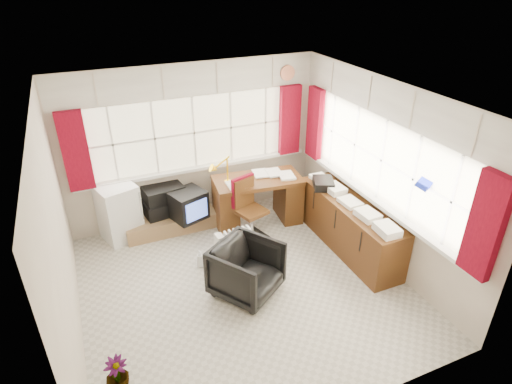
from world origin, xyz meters
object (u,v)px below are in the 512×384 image
office_chair (247,270)px  tv_bench (171,222)px  crt_tv (188,205)px  desk_lamp (227,164)px  task_chair (247,206)px  credenza (349,225)px  mini_fridge (119,212)px  desk (258,198)px  radiator (236,255)px

office_chair → tv_bench: (-0.55, 1.83, -0.23)m
tv_bench → crt_tv: (0.26, -0.17, 0.35)m
tv_bench → office_chair: bearing=-73.4°
desk_lamp → office_chair: desk_lamp is taller
desk_lamp → crt_tv: size_ratio=0.73×
task_chair → credenza: size_ratio=0.49×
credenza → mini_fridge: (-3.01, 1.60, 0.05)m
desk → credenza: size_ratio=0.71×
credenza → tv_bench: (-2.28, 1.52, -0.27)m
desk → credenza: bearing=-52.0°
desk_lamp → mini_fridge: bearing=167.9°
task_chair → mini_fridge: task_chair is taller
office_chair → radiator: 0.46m
office_chair → credenza: size_ratio=0.38×
task_chair → mini_fridge: 1.92m
desk_lamp → crt_tv: desk_lamp is taller
crt_tv → mini_fridge: size_ratio=0.69×
tv_bench → task_chair: bearing=-31.4°
task_chair → office_chair: bearing=-112.7°
crt_tv → credenza: bearing=-33.8°
task_chair → tv_bench: 1.29m
task_chair → crt_tv: task_chair is taller
radiator → mini_fridge: (-1.31, 1.45, 0.18)m
desk_lamp → mini_fridge: size_ratio=0.50×
credenza → mini_fridge: size_ratio=2.26×
radiator → credenza: bearing=-4.9°
radiator → crt_tv: size_ratio=1.07×
radiator → crt_tv: bearing=104.6°
office_chair → crt_tv: 1.69m
radiator → credenza: 1.71m
desk → mini_fridge: bearing=168.7°
desk → task_chair: 0.44m
desk → task_chair: size_ratio=1.46×
mini_fridge → credenza: bearing=-28.0°
office_chair → credenza: bearing=-24.0°
office_chair → task_chair: bearing=33.2°
desk_lamp → credenza: 2.00m
task_chair → crt_tv: bearing=149.1°
desk_lamp → credenza: bearing=-42.0°
desk → office_chair: desk is taller
radiator → mini_fridge: size_ratio=0.74×
crt_tv → mini_fridge: 1.03m
crt_tv → desk: bearing=-8.6°
credenza → mini_fridge: 3.41m
desk_lamp → radiator: size_ratio=0.68×
radiator → crt_tv: (-0.31, 1.20, 0.21)m
office_chair → mini_fridge: 2.30m
task_chair → office_chair: (-0.50, -1.19, -0.17)m
task_chair → tv_bench: (-1.04, 0.64, -0.40)m
desk → task_chair: task_chair is taller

